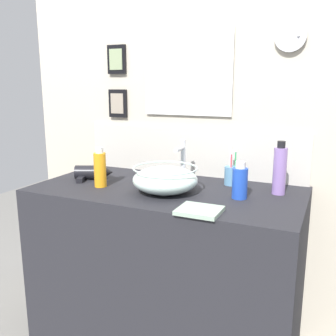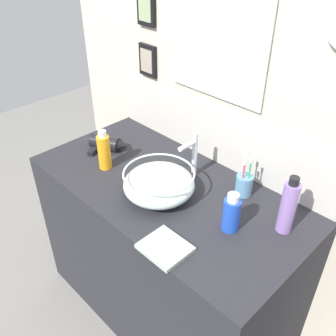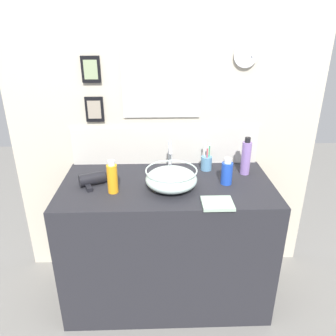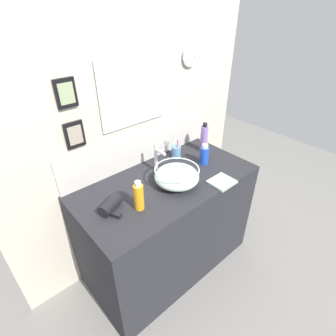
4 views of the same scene
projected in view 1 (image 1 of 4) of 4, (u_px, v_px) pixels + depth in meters
The scene contains 10 objects.
vanity_counter at pixel (167, 268), 1.87m from camera, with size 1.26×0.64×0.83m, color #232328.
back_panel at pixel (193, 103), 2.00m from camera, with size 2.03×0.09×2.44m.
glass_bowl_sink at pixel (165, 179), 1.69m from camera, with size 0.30×0.30×0.12m.
faucet at pixel (182, 158), 1.86m from camera, with size 0.02×0.11×0.22m.
hair_drier at pixel (93, 173), 1.95m from camera, with size 0.20×0.18×0.07m.
toothbrush_cup at pixel (232, 175), 1.83m from camera, with size 0.07×0.07×0.19m.
lotion_bottle at pixel (100, 169), 1.79m from camera, with size 0.06×0.06×0.19m.
shampoo_bottle at pixel (280, 170), 1.66m from camera, with size 0.06×0.06×0.24m.
spray_bottle at pixel (240, 182), 1.61m from camera, with size 0.07×0.07×0.16m.
hand_towel at pixel (199, 211), 1.44m from camera, with size 0.16×0.14×0.02m, color #99B29E.
Camera 1 is at (0.71, -1.56, 1.31)m, focal length 40.00 mm.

